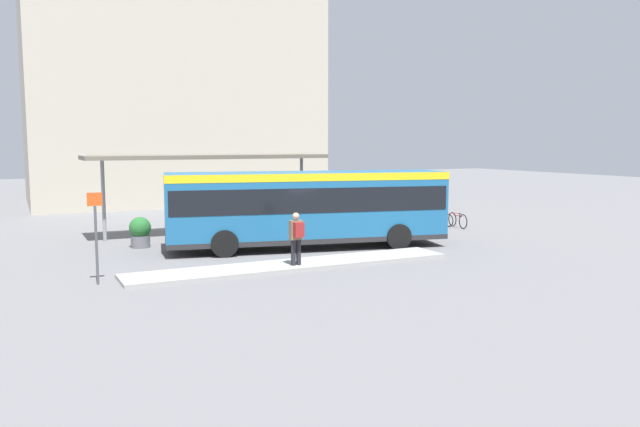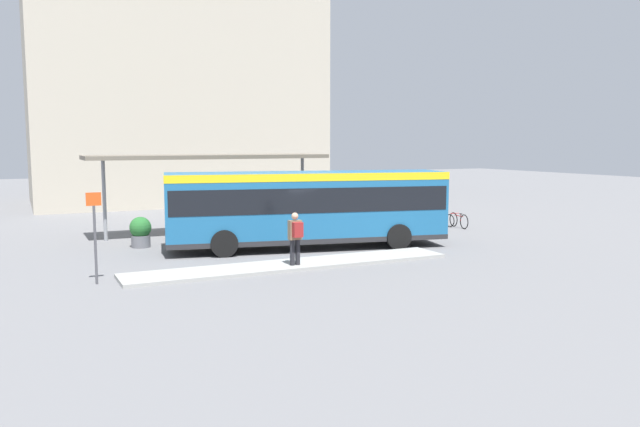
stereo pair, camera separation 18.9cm
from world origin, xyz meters
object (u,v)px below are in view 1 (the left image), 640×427
(city_bus, at_px, (308,204))
(pedestrian_waiting, at_px, (296,235))
(potted_planter_near_shelter, at_px, (255,224))
(bicycle_black, at_px, (423,215))
(bicycle_red, at_px, (458,220))
(bicycle_green, at_px, (442,219))
(platform_sign, at_px, (96,234))
(bicycle_white, at_px, (433,217))
(potted_planter_far_side, at_px, (140,232))

(city_bus, height_order, pedestrian_waiting, city_bus)
(potted_planter_near_shelter, bearing_deg, bicycle_black, 9.61)
(bicycle_red, distance_m, potted_planter_near_shelter, 10.66)
(bicycle_green, xyz_separation_m, platform_sign, (-17.65, -6.20, 1.22))
(bicycle_black, xyz_separation_m, platform_sign, (-17.70, -7.89, 1.18))
(bicycle_white, bearing_deg, bicycle_green, 169.94)
(potted_planter_near_shelter, height_order, potted_planter_far_side, potted_planter_near_shelter)
(potted_planter_far_side, xyz_separation_m, platform_sign, (-2.43, -6.31, 0.91))
(bicycle_green, relative_size, potted_planter_far_side, 1.24)
(pedestrian_waiting, height_order, bicycle_white, pedestrian_waiting)
(bicycle_black, bearing_deg, bicycle_white, -6.77)
(bicycle_red, bearing_deg, bicycle_black, 13.49)
(bicycle_black, xyz_separation_m, potted_planter_near_shelter, (-10.32, -1.75, 0.32))
(city_bus, xyz_separation_m, potted_planter_far_side, (-6.09, 3.21, -1.17))
(pedestrian_waiting, relative_size, potted_planter_far_side, 1.43)
(bicycle_green, height_order, platform_sign, platform_sign)
(pedestrian_waiting, relative_size, bicycle_black, 1.03)
(bicycle_green, height_order, potted_planter_far_side, potted_planter_far_side)
(bicycle_green, distance_m, bicycle_black, 1.69)
(bicycle_red, xyz_separation_m, bicycle_white, (-0.27, 1.69, -0.02))
(bicycle_green, bearing_deg, platform_sign, 99.99)
(bicycle_black, bearing_deg, city_bus, -71.12)
(bicycle_red, relative_size, platform_sign, 0.62)
(potted_planter_near_shelter, bearing_deg, bicycle_green, 0.36)
(potted_planter_near_shelter, relative_size, potted_planter_far_side, 1.09)
(bicycle_black, bearing_deg, potted_planter_near_shelter, -89.05)
(pedestrian_waiting, distance_m, bicycle_green, 13.14)
(pedestrian_waiting, distance_m, potted_planter_far_side, 7.91)
(bicycle_red, relative_size, bicycle_green, 1.11)
(bicycle_white, relative_size, potted_planter_near_shelter, 1.19)
(pedestrian_waiting, xyz_separation_m, bicycle_black, (11.31, 8.41, -0.78))
(bicycle_white, bearing_deg, bicycle_red, -175.56)
(platform_sign, bearing_deg, pedestrian_waiting, -4.66)
(bicycle_red, bearing_deg, city_bus, 110.18)
(pedestrian_waiting, xyz_separation_m, potted_planter_far_side, (-3.96, 6.83, -0.50))
(potted_planter_far_side, distance_m, platform_sign, 6.82)
(bicycle_red, distance_m, bicycle_white, 1.71)
(pedestrian_waiting, xyz_separation_m, bicycle_green, (11.26, 6.72, -0.81))
(bicycle_red, relative_size, potted_planter_far_side, 1.37)
(bicycle_red, bearing_deg, potted_planter_far_side, 93.27)
(pedestrian_waiting, bearing_deg, potted_planter_far_side, 29.07)
(pedestrian_waiting, xyz_separation_m, bicycle_red, (11.61, 5.88, -0.78))
(bicycle_white, bearing_deg, potted_planter_near_shelter, 90.33)
(city_bus, bearing_deg, potted_planter_far_side, 163.98)
(bicycle_green, distance_m, potted_planter_far_side, 15.23)
(bicycle_red, bearing_deg, pedestrian_waiting, 123.61)
(bicycle_white, distance_m, bicycle_black, 0.84)
(pedestrian_waiting, bearing_deg, bicycle_red, -64.18)
(bicycle_red, distance_m, potted_planter_far_side, 15.60)
(bicycle_red, xyz_separation_m, platform_sign, (-18.00, -5.36, 1.18))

